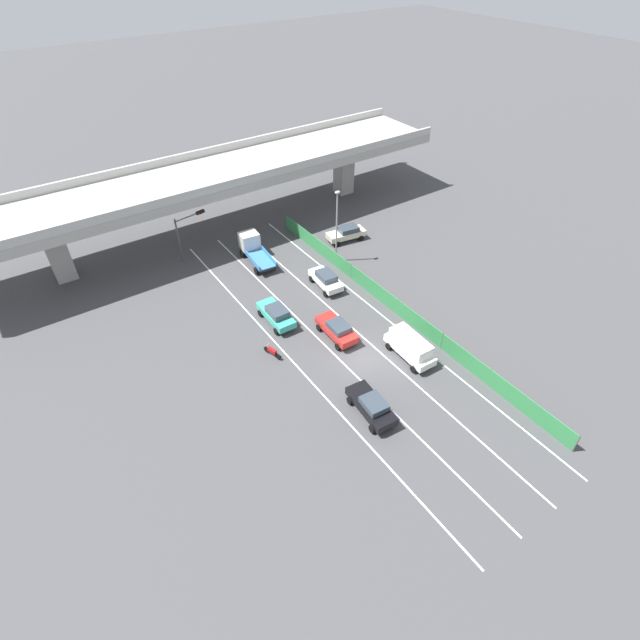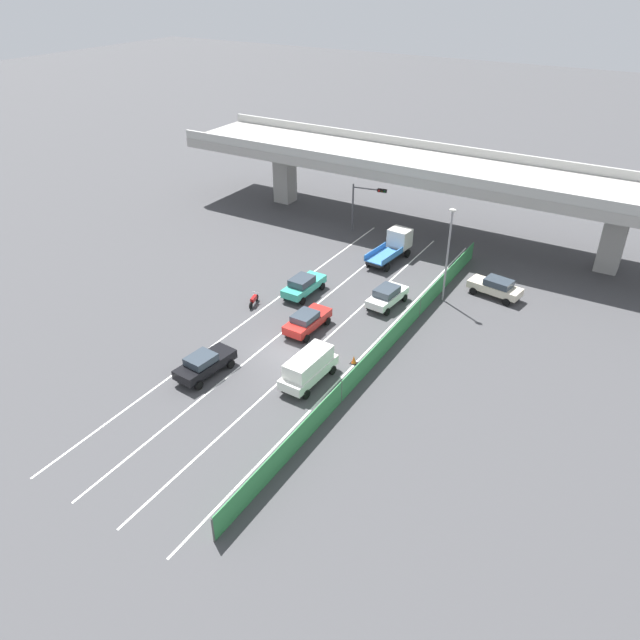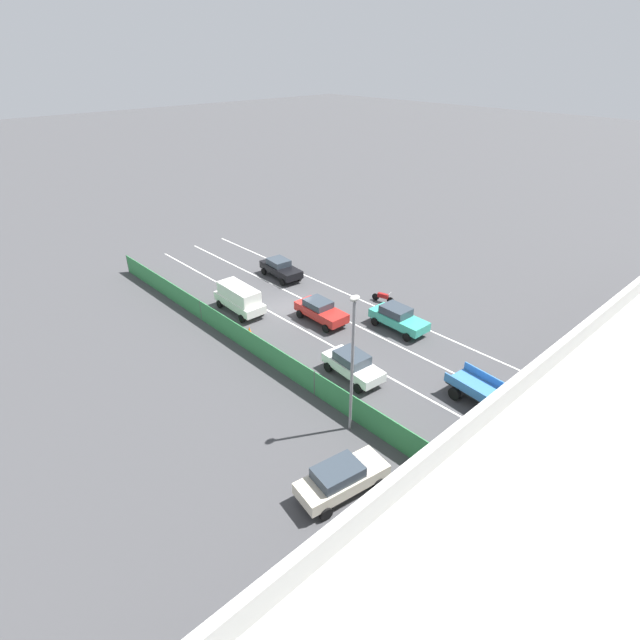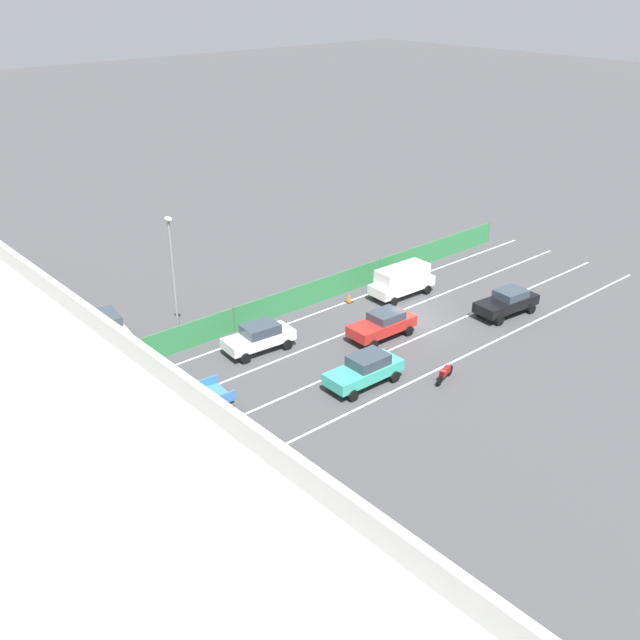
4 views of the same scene
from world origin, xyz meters
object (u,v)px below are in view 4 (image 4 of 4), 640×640
at_px(car_taxi_teal, 365,369).
at_px(motorcycle, 445,373).
at_px(flatbed_truck_blue, 155,408).
at_px(parked_sedan_cream, 107,326).
at_px(car_hatchback_white, 259,337).
at_px(street_lamp, 173,271).
at_px(car_sedan_black, 507,302).
at_px(traffic_light, 128,450).
at_px(traffic_cone, 349,298).
at_px(car_sedan_red, 383,324).
at_px(car_van_white, 402,280).

xyz_separation_m(car_taxi_teal, motorcycle, (-2.61, -3.66, -0.48)).
bearing_deg(flatbed_truck_blue, parked_sedan_cream, -14.07).
bearing_deg(flatbed_truck_blue, car_hatchback_white, -68.66).
bearing_deg(street_lamp, car_hatchback_white, -137.86).
height_order(flatbed_truck_blue, street_lamp, street_lamp).
bearing_deg(car_sedan_black, traffic_light, 94.59).
height_order(car_hatchback_white, traffic_cone, car_hatchback_white).
height_order(traffic_light, traffic_cone, traffic_light).
xyz_separation_m(car_sedan_red, car_sedan_black, (-3.01, -8.56, 0.00)).
bearing_deg(traffic_cone, street_lamp, 80.64).
bearing_deg(street_lamp, flatbed_truck_blue, 142.01).
bearing_deg(street_lamp, motorcycle, -145.85).
bearing_deg(car_van_white, traffic_cone, 65.06).
relative_size(car_hatchback_white, flatbed_truck_blue, 0.76).
bearing_deg(car_sedan_black, car_sedan_red, 70.60).
relative_size(car_hatchback_white, parked_sedan_cream, 0.94).
relative_size(car_taxi_teal, street_lamp, 0.56).
xyz_separation_m(car_hatchback_white, motorcycle, (-9.56, -5.66, -0.47)).
bearing_deg(car_sedan_black, car_van_white, 24.55).
relative_size(traffic_light, traffic_cone, 8.03).
height_order(car_taxi_teal, street_lamp, street_lamp).
distance_m(car_taxi_teal, traffic_light, 15.23).
bearing_deg(car_sedan_red, car_van_white, -56.97).
bearing_deg(car_taxi_teal, street_lamp, 26.58).
xyz_separation_m(car_van_white, parked_sedan_cream, (7.23, 18.53, -0.30)).
height_order(car_hatchback_white, flatbed_truck_blue, flatbed_truck_blue).
relative_size(car_van_white, traffic_light, 0.96).
bearing_deg(car_hatchback_white, traffic_cone, -79.43).
height_order(car_van_white, motorcycle, car_van_white).
height_order(flatbed_truck_blue, motorcycle, flatbed_truck_blue).
bearing_deg(car_sedan_red, parked_sedan_cream, 50.19).
bearing_deg(flatbed_truck_blue, car_van_white, -80.65).
bearing_deg(traffic_light, motorcycle, -92.19).
relative_size(motorcycle, traffic_cone, 3.00).
distance_m(car_van_white, car_sedan_black, 7.28).
bearing_deg(car_sedan_black, flatbed_truck_blue, 82.67).
relative_size(car_hatchback_white, car_sedan_black, 0.94).
distance_m(flatbed_truck_blue, traffic_cone, 18.48).
relative_size(car_taxi_teal, car_sedan_black, 0.98).
height_order(motorcycle, traffic_light, traffic_light).
relative_size(car_van_white, street_lamp, 0.60).
distance_m(car_van_white, traffic_light, 26.84).
xyz_separation_m(car_sedan_red, traffic_cone, (5.22, -2.05, -0.62)).
relative_size(car_hatchback_white, motorcycle, 2.32).
distance_m(car_taxi_teal, car_sedan_black, 13.37).
height_order(car_sedan_black, motorcycle, car_sedan_black).
relative_size(car_hatchback_white, car_taxi_teal, 0.96).
xyz_separation_m(car_sedan_red, traffic_light, (-5.28, 19.67, 2.74)).
relative_size(car_taxi_teal, car_sedan_red, 1.02).
relative_size(parked_sedan_cream, street_lamp, 0.58).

